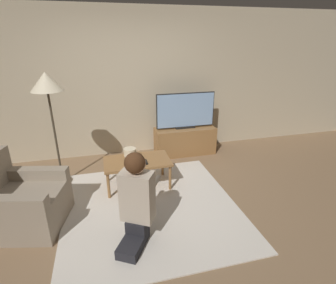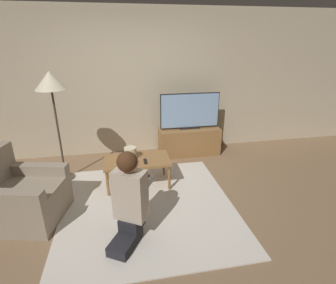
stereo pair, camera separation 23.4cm
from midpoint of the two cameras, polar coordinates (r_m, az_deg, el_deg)
ground_plane at (r=3.57m, az=-2.40°, el=-13.88°), size 10.00×10.00×0.00m
wall_back at (r=4.89m, az=-6.07°, el=12.43°), size 10.00×0.06×2.60m
rug at (r=3.57m, az=-2.40°, el=-13.78°), size 2.21×2.28×0.02m
tv_stand at (r=4.98m, az=5.94°, el=0.13°), size 1.13×0.39×0.51m
tv at (r=4.80m, az=6.20°, el=6.70°), size 1.09×0.08×0.66m
coffee_table at (r=3.86m, az=-4.99°, el=-4.37°), size 0.95×0.54×0.43m
floor_lamp at (r=3.99m, az=-22.57°, el=10.99°), size 0.43×0.43×1.66m
armchair at (r=3.62m, az=-27.72°, el=-10.77°), size 1.02×0.95×0.87m
person_kneeling at (r=2.81m, az=-5.96°, el=-11.63°), size 0.61×0.80×1.03m
table_lamp at (r=3.84m, az=-6.48°, el=-2.14°), size 0.18×0.18×0.17m
remote at (r=3.75m, az=-3.18°, el=-4.24°), size 0.04×0.15×0.02m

